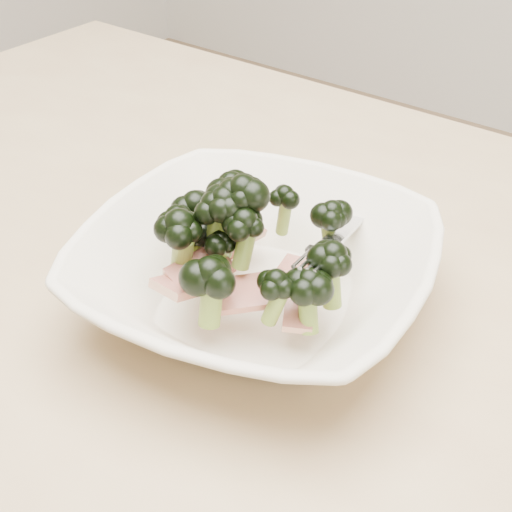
# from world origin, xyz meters

# --- Properties ---
(dining_table) EXTENTS (1.20, 0.80, 0.75)m
(dining_table) POSITION_xyz_m (0.00, 0.00, 0.65)
(dining_table) COLOR tan
(dining_table) RESTS_ON ground
(broccoli_dish) EXTENTS (0.33, 0.33, 0.13)m
(broccoli_dish) POSITION_xyz_m (0.07, -0.03, 0.79)
(broccoli_dish) COLOR silver
(broccoli_dish) RESTS_ON dining_table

